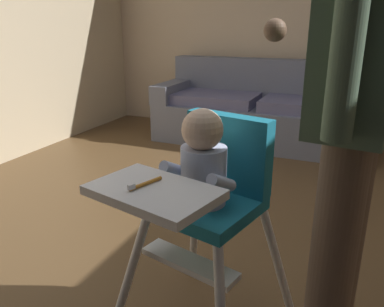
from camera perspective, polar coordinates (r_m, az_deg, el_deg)
The scene contains 5 objects.
ground at distance 2.41m, azimuth 5.68°, elevation -13.72°, with size 6.32×6.80×0.10m, color brown.
wall_far at distance 4.62m, azimuth 16.86°, elevation 19.41°, with size 5.52×0.06×2.71m, color beige.
couch at distance 4.26m, azimuth 10.27°, elevation 6.09°, with size 2.22×0.86×0.86m.
high_chair at distance 1.47m, azimuth 2.05°, elevation -4.67°, with size 0.73×0.82×0.96m.
adult_standing at distance 1.22m, azimuth 22.47°, elevation 4.22°, with size 0.51×0.55×1.70m.
Camera 1 is at (0.58, -1.95, 1.24)m, focal length 36.33 mm.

